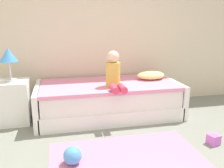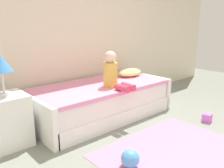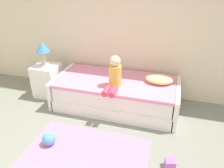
{
  "view_description": "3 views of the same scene",
  "coord_description": "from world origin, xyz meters",
  "px_view_note": "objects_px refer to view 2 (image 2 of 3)",
  "views": [
    {
      "loc": [
        -0.74,
        -1.43,
        1.39
      ],
      "look_at": [
        -0.03,
        1.75,
        0.55
      ],
      "focal_mm": 39.06,
      "sensor_mm": 36.0,
      "label": 1
    },
    {
      "loc": [
        -2.16,
        -0.66,
        1.38
      ],
      "look_at": [
        -0.03,
        1.75,
        0.55
      ],
      "focal_mm": 38.36,
      "sensor_mm": 36.0,
      "label": 2
    },
    {
      "loc": [
        0.83,
        -1.23,
        2.15
      ],
      "look_at": [
        -0.03,
        1.75,
        0.55
      ],
      "focal_mm": 35.37,
      "sensor_mm": 36.0,
      "label": 3
    }
  ],
  "objects_px": {
    "toy_ball": "(130,158)",
    "child_figure": "(113,73)",
    "table_lamp": "(1,65)",
    "toy_block": "(207,118)",
    "bed": "(101,100)",
    "nightstand": "(7,120)",
    "pillow": "(130,72)"
  },
  "relations": [
    {
      "from": "nightstand",
      "to": "toy_ball",
      "type": "bearing_deg",
      "value": -59.56
    },
    {
      "from": "table_lamp",
      "to": "toy_ball",
      "type": "bearing_deg",
      "value": -59.56
    },
    {
      "from": "child_figure",
      "to": "toy_ball",
      "type": "distance_m",
      "value": 1.34
    },
    {
      "from": "bed",
      "to": "toy_ball",
      "type": "relative_size",
      "value": 11.32
    },
    {
      "from": "bed",
      "to": "toy_ball",
      "type": "height_order",
      "value": "bed"
    },
    {
      "from": "nightstand",
      "to": "toy_ball",
      "type": "xyz_separation_m",
      "value": [
        0.73,
        -1.24,
        -0.21
      ]
    },
    {
      "from": "nightstand",
      "to": "child_figure",
      "type": "relative_size",
      "value": 1.18
    },
    {
      "from": "nightstand",
      "to": "child_figure",
      "type": "xyz_separation_m",
      "value": [
        1.38,
        -0.25,
        0.4
      ]
    },
    {
      "from": "child_figure",
      "to": "toy_block",
      "type": "bearing_deg",
      "value": -44.09
    },
    {
      "from": "pillow",
      "to": "toy_block",
      "type": "distance_m",
      "value": 1.4
    },
    {
      "from": "table_lamp",
      "to": "toy_block",
      "type": "bearing_deg",
      "value": -26.77
    },
    {
      "from": "table_lamp",
      "to": "toy_ball",
      "type": "xyz_separation_m",
      "value": [
        0.73,
        -1.24,
        -0.84
      ]
    },
    {
      "from": "nightstand",
      "to": "pillow",
      "type": "distance_m",
      "value": 2.07
    },
    {
      "from": "bed",
      "to": "child_figure",
      "type": "height_order",
      "value": "child_figure"
    },
    {
      "from": "nightstand",
      "to": "pillow",
      "type": "relative_size",
      "value": 1.36
    },
    {
      "from": "toy_ball",
      "to": "table_lamp",
      "type": "bearing_deg",
      "value": 120.44
    },
    {
      "from": "table_lamp",
      "to": "toy_ball",
      "type": "height_order",
      "value": "table_lamp"
    },
    {
      "from": "nightstand",
      "to": "toy_ball",
      "type": "height_order",
      "value": "nightstand"
    },
    {
      "from": "nightstand",
      "to": "pillow",
      "type": "height_order",
      "value": "pillow"
    },
    {
      "from": "toy_ball",
      "to": "child_figure",
      "type": "bearing_deg",
      "value": 56.73
    },
    {
      "from": "child_figure",
      "to": "toy_block",
      "type": "height_order",
      "value": "child_figure"
    },
    {
      "from": "bed",
      "to": "nightstand",
      "type": "relative_size",
      "value": 3.52
    },
    {
      "from": "child_figure",
      "to": "table_lamp",
      "type": "bearing_deg",
      "value": 169.93
    },
    {
      "from": "nightstand",
      "to": "toy_block",
      "type": "height_order",
      "value": "nightstand"
    },
    {
      "from": "pillow",
      "to": "table_lamp",
      "type": "bearing_deg",
      "value": -177.68
    },
    {
      "from": "bed",
      "to": "nightstand",
      "type": "bearing_deg",
      "value": 179.29
    },
    {
      "from": "toy_block",
      "to": "pillow",
      "type": "bearing_deg",
      "value": 103.24
    },
    {
      "from": "bed",
      "to": "toy_block",
      "type": "distance_m",
      "value": 1.55
    },
    {
      "from": "nightstand",
      "to": "child_figure",
      "type": "distance_m",
      "value": 1.46
    },
    {
      "from": "toy_ball",
      "to": "toy_block",
      "type": "bearing_deg",
      "value": 1.86
    },
    {
      "from": "child_figure",
      "to": "pillow",
      "type": "relative_size",
      "value": 1.16
    },
    {
      "from": "bed",
      "to": "toy_ball",
      "type": "distance_m",
      "value": 1.38
    }
  ]
}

